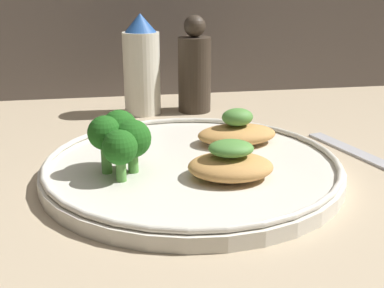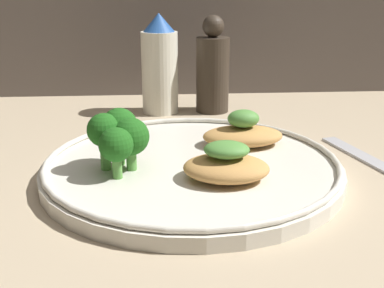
# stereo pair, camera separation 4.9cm
# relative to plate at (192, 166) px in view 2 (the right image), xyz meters

# --- Properties ---
(ground_plane) EXTENTS (1.80, 1.80, 0.01)m
(ground_plane) POSITION_rel_plate_xyz_m (0.00, 0.00, -0.01)
(ground_plane) COLOR tan
(plate) EXTENTS (0.31, 0.31, 0.02)m
(plate) POSITION_rel_plate_xyz_m (0.00, 0.00, 0.00)
(plate) COLOR silver
(plate) RESTS_ON ground_plane
(grilled_meat_front) EXTENTS (0.09, 0.07, 0.04)m
(grilled_meat_front) POSITION_rel_plate_xyz_m (0.03, -0.04, 0.02)
(grilled_meat_front) COLOR tan
(grilled_meat_front) RESTS_ON plate
(grilled_meat_middle) EXTENTS (0.09, 0.06, 0.04)m
(grilled_meat_middle) POSITION_rel_plate_xyz_m (0.06, 0.05, 0.02)
(grilled_meat_middle) COLOR tan
(grilled_meat_middle) RESTS_ON plate
(broccoli_bunch) EXTENTS (0.06, 0.07, 0.06)m
(broccoli_bunch) POSITION_rel_plate_xyz_m (-0.07, -0.01, 0.04)
(broccoli_bunch) COLOR #569942
(broccoli_bunch) RESTS_ON plate
(sauce_bottle) EXTENTS (0.05, 0.05, 0.15)m
(sauce_bottle) POSITION_rel_plate_xyz_m (-0.03, 0.25, 0.06)
(sauce_bottle) COLOR silver
(sauce_bottle) RESTS_ON ground_plane
(pepper_grinder) EXTENTS (0.05, 0.05, 0.14)m
(pepper_grinder) POSITION_rel_plate_xyz_m (0.05, 0.25, 0.05)
(pepper_grinder) COLOR #382D23
(pepper_grinder) RESTS_ON ground_plane
(fork) EXTENTS (0.06, 0.16, 0.01)m
(fork) POSITION_rel_plate_xyz_m (0.20, 0.02, -0.01)
(fork) COLOR #B2B2B7
(fork) RESTS_ON ground_plane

